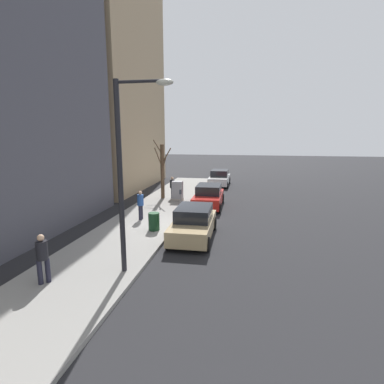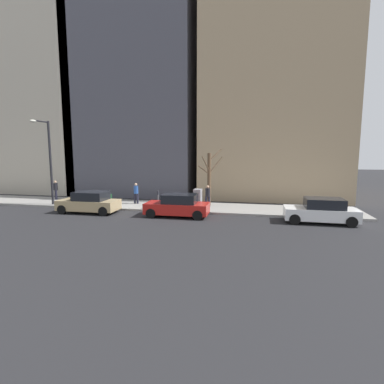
{
  "view_description": "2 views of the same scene",
  "coord_description": "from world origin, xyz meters",
  "px_view_note": "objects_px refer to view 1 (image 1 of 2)",
  "views": [
    {
      "loc": [
        -3.62,
        14.58,
        4.91
      ],
      "look_at": [
        -0.14,
        -4.41,
        1.21
      ],
      "focal_mm": 28.0,
      "sensor_mm": 36.0,
      "label": 1
    },
    {
      "loc": [
        -20.14,
        -10.53,
        4.31
      ],
      "look_at": [
        1.53,
        -5.91,
        1.32
      ],
      "focal_mm": 28.0,
      "sensor_mm": 36.0,
      "label": 2
    }
  ],
  "objects_px": {
    "parked_car_tan": "(193,223)",
    "parking_meter": "(181,198)",
    "office_tower_left": "(76,58)",
    "trash_bin": "(154,221)",
    "pedestrian_midblock": "(140,203)",
    "parked_car_red": "(209,196)",
    "parked_car_white": "(219,178)",
    "pedestrian_far_corner": "(42,256)",
    "pedestrian_near_meter": "(172,186)",
    "utility_box": "(177,191)",
    "streetlamp": "(127,162)",
    "bare_tree": "(162,170)"
  },
  "relations": [
    {
      "from": "parked_car_tan",
      "to": "parking_meter",
      "type": "height_order",
      "value": "parked_car_tan"
    },
    {
      "from": "parked_car_tan",
      "to": "office_tower_left",
      "type": "bearing_deg",
      "value": -45.22
    },
    {
      "from": "trash_bin",
      "to": "pedestrian_midblock",
      "type": "bearing_deg",
      "value": -52.59
    },
    {
      "from": "parked_car_red",
      "to": "pedestrian_midblock",
      "type": "relative_size",
      "value": 2.54
    },
    {
      "from": "parked_car_white",
      "to": "trash_bin",
      "type": "distance_m",
      "value": 15.21
    },
    {
      "from": "pedestrian_midblock",
      "to": "office_tower_left",
      "type": "height_order",
      "value": "office_tower_left"
    },
    {
      "from": "parked_car_tan",
      "to": "trash_bin",
      "type": "bearing_deg",
      "value": -10.81
    },
    {
      "from": "parked_car_red",
      "to": "pedestrian_far_corner",
      "type": "xyz_separation_m",
      "value": [
        3.85,
        12.05,
        0.35
      ]
    },
    {
      "from": "parking_meter",
      "to": "pedestrian_near_meter",
      "type": "height_order",
      "value": "pedestrian_near_meter"
    },
    {
      "from": "parked_car_white",
      "to": "pedestrian_near_meter",
      "type": "xyz_separation_m",
      "value": [
        2.89,
        7.44,
        0.35
      ]
    },
    {
      "from": "utility_box",
      "to": "pedestrian_midblock",
      "type": "relative_size",
      "value": 0.86
    },
    {
      "from": "parked_car_red",
      "to": "office_tower_left",
      "type": "height_order",
      "value": "office_tower_left"
    },
    {
      "from": "streetlamp",
      "to": "bare_tree",
      "type": "relative_size",
      "value": 1.48
    },
    {
      "from": "parking_meter",
      "to": "utility_box",
      "type": "relative_size",
      "value": 0.94
    },
    {
      "from": "parked_car_tan",
      "to": "office_tower_left",
      "type": "relative_size",
      "value": 0.18
    },
    {
      "from": "parked_car_red",
      "to": "pedestrian_near_meter",
      "type": "relative_size",
      "value": 2.54
    },
    {
      "from": "office_tower_left",
      "to": "parked_car_red",
      "type": "bearing_deg",
      "value": 153.79
    },
    {
      "from": "parked_car_red",
      "to": "trash_bin",
      "type": "xyz_separation_m",
      "value": [
        2.01,
        6.1,
        -0.14
      ]
    },
    {
      "from": "bare_tree",
      "to": "office_tower_left",
      "type": "height_order",
      "value": "office_tower_left"
    },
    {
      "from": "parking_meter",
      "to": "utility_box",
      "type": "distance_m",
      "value": 2.91
    },
    {
      "from": "bare_tree",
      "to": "pedestrian_near_meter",
      "type": "distance_m",
      "value": 1.44
    },
    {
      "from": "parked_car_red",
      "to": "pedestrian_midblock",
      "type": "xyz_separation_m",
      "value": [
        3.34,
        4.35,
        0.35
      ]
    },
    {
      "from": "parking_meter",
      "to": "office_tower_left",
      "type": "xyz_separation_m",
      "value": [
        11.5,
        -8.32,
        10.8
      ]
    },
    {
      "from": "parked_car_red",
      "to": "bare_tree",
      "type": "distance_m",
      "value": 4.32
    },
    {
      "from": "parked_car_tan",
      "to": "pedestrian_midblock",
      "type": "xyz_separation_m",
      "value": [
        3.43,
        -2.11,
        0.35
      ]
    },
    {
      "from": "parking_meter",
      "to": "parked_car_tan",
      "type": "bearing_deg",
      "value": 109.84
    },
    {
      "from": "utility_box",
      "to": "trash_bin",
      "type": "bearing_deg",
      "value": 93.28
    },
    {
      "from": "trash_bin",
      "to": "pedestrian_near_meter",
      "type": "relative_size",
      "value": 0.54
    },
    {
      "from": "bare_tree",
      "to": "parking_meter",
      "type": "bearing_deg",
      "value": 122.15
    },
    {
      "from": "parked_car_white",
      "to": "pedestrian_near_meter",
      "type": "height_order",
      "value": "pedestrian_near_meter"
    },
    {
      "from": "utility_box",
      "to": "bare_tree",
      "type": "height_order",
      "value": "bare_tree"
    },
    {
      "from": "parked_car_white",
      "to": "pedestrian_far_corner",
      "type": "bearing_deg",
      "value": 80.28
    },
    {
      "from": "utility_box",
      "to": "pedestrian_near_meter",
      "type": "bearing_deg",
      "value": -49.96
    },
    {
      "from": "pedestrian_midblock",
      "to": "pedestrian_far_corner",
      "type": "relative_size",
      "value": 1.0
    },
    {
      "from": "utility_box",
      "to": "pedestrian_far_corner",
      "type": "relative_size",
      "value": 0.86
    },
    {
      "from": "utility_box",
      "to": "trash_bin",
      "type": "xyz_separation_m",
      "value": [
        -0.4,
        6.98,
        -0.25
      ]
    },
    {
      "from": "parked_car_tan",
      "to": "bare_tree",
      "type": "height_order",
      "value": "bare_tree"
    },
    {
      "from": "parked_car_tan",
      "to": "office_tower_left",
      "type": "distance_m",
      "value": 21.47
    },
    {
      "from": "parked_car_red",
      "to": "pedestrian_far_corner",
      "type": "relative_size",
      "value": 2.54
    },
    {
      "from": "parked_car_tan",
      "to": "parked_car_red",
      "type": "bearing_deg",
      "value": -89.95
    },
    {
      "from": "pedestrian_far_corner",
      "to": "office_tower_left",
      "type": "bearing_deg",
      "value": 66.75
    },
    {
      "from": "pedestrian_midblock",
      "to": "office_tower_left",
      "type": "distance_m",
      "value": 18.02
    },
    {
      "from": "trash_bin",
      "to": "pedestrian_midblock",
      "type": "relative_size",
      "value": 0.54
    },
    {
      "from": "parked_car_red",
      "to": "parking_meter",
      "type": "xyz_separation_m",
      "value": [
        1.56,
        1.9,
        0.24
      ]
    },
    {
      "from": "pedestrian_near_meter",
      "to": "pedestrian_midblock",
      "type": "xyz_separation_m",
      "value": [
        0.38,
        5.9,
        0.0
      ]
    },
    {
      "from": "parking_meter",
      "to": "pedestrian_far_corner",
      "type": "relative_size",
      "value": 0.81
    },
    {
      "from": "pedestrian_far_corner",
      "to": "utility_box",
      "type": "bearing_deg",
      "value": 33.92
    },
    {
      "from": "parked_car_white",
      "to": "bare_tree",
      "type": "relative_size",
      "value": 0.96
    },
    {
      "from": "parked_car_tan",
      "to": "pedestrian_midblock",
      "type": "relative_size",
      "value": 2.54
    },
    {
      "from": "trash_bin",
      "to": "bare_tree",
      "type": "bearing_deg",
      "value": -77.37
    }
  ]
}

